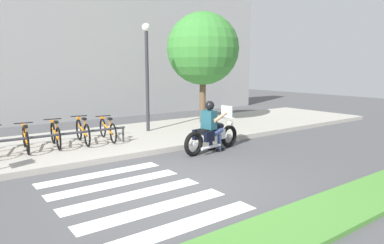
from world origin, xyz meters
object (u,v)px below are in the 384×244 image
motorcycle (213,135)px  bicycle_2 (26,139)px  bicycle_4 (83,131)px  rider (211,123)px  tree_near_rack (203,49)px  bicycle_5 (108,129)px  bike_rack (46,137)px  street_lamp (147,68)px  bicycle_3 (56,135)px

motorcycle → bicycle_2: motorcycle is taller
bicycle_4 → bicycle_2: bearing=180.0°
bicycle_2 → rider: bearing=-30.5°
motorcycle → tree_near_rack: tree_near_rack is taller
bicycle_5 → tree_near_rack: 5.35m
rider → bicycle_5: 3.25m
bike_rack → street_lamp: (3.72, 1.23, 1.79)m
bicycle_4 → motorcycle: bearing=-41.6°
street_lamp → tree_near_rack: (2.76, 0.40, 0.73)m
rider → tree_near_rack: tree_near_rack is taller
bicycle_5 → tree_near_rack: tree_near_rack is taller
bicycle_2 → street_lamp: bearing=9.4°
motorcycle → bicycle_3: motorcycle is taller
bicycle_4 → tree_near_rack: bearing=11.5°
bicycle_4 → bicycle_5: 0.77m
motorcycle → rider: rider is taller
rider → bicycle_4: 3.77m
rider → bike_rack: 4.41m
bicycle_5 → bike_rack: (-1.93, -0.56, 0.09)m
rider → bicycle_5: rider is taller
bicycle_2 → bicycle_4: (1.54, -0.00, 0.02)m
bicycle_3 → bicycle_5: size_ratio=0.94×
street_lamp → tree_near_rack: size_ratio=0.85×
rider → motorcycle: bearing=6.3°
street_lamp → bicycle_3: bearing=-168.5°
rider → bicycle_3: 4.37m
bike_rack → street_lamp: street_lamp is taller
bike_rack → bicycle_2: bearing=124.8°
bicycle_4 → bike_rack: bearing=-154.4°
bicycle_3 → tree_near_rack: tree_near_rack is taller
rider → street_lamp: size_ratio=0.38×
bicycle_3 → rider: bearing=-35.6°
bike_rack → tree_near_rack: size_ratio=0.98×
bicycle_5 → street_lamp: size_ratio=0.44×
motorcycle → tree_near_rack: 5.10m
bicycle_4 → bike_rack: 1.28m
motorcycle → bicycle_3: (-3.62, 2.53, 0.03)m
motorcycle → bicycle_4: (-2.85, 2.53, 0.04)m
rider → bicycle_2: rider is taller
motorcycle → tree_near_rack: size_ratio=0.48×
motorcycle → bicycle_5: size_ratio=1.29×
bike_rack → street_lamp: size_ratio=1.16×
bike_rack → bicycle_3: bearing=55.1°
bicycle_4 → tree_near_rack: (5.32, 1.08, 2.58)m
bicycle_4 → street_lamp: (2.56, 0.68, 1.85)m
rider → bicycle_5: (-2.00, 2.54, -0.35)m
motorcycle → street_lamp: 3.74m
rider → street_lamp: 3.57m
bicycle_3 → bike_rack: bearing=-124.9°
bicycle_4 → bike_rack: bicycle_4 is taller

